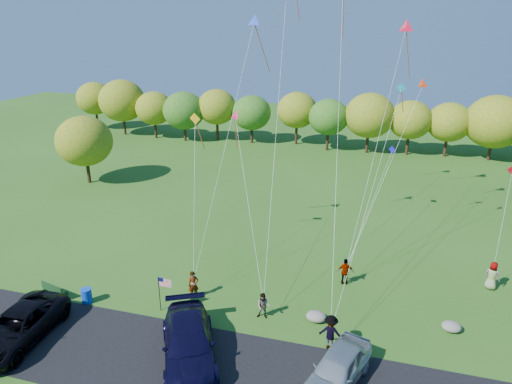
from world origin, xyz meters
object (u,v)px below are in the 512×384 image
flyer_c (331,332)px  trash_barrel (87,296)px  flyer_b (263,306)px  park_bench (53,290)px  minivan_dark (17,327)px  flyer_d (345,272)px  flyer_e (492,276)px  minivan_silver (337,369)px  minivan_navy (189,343)px  flyer_a (193,285)px

flyer_c → trash_barrel: 14.49m
flyer_b → park_bench: size_ratio=0.91×
minivan_dark → flyer_d: size_ratio=3.35×
flyer_e → park_bench: (-25.77, -8.30, -0.41)m
minivan_silver → flyer_d: flyer_d is taller
trash_barrel → minivan_navy: bearing=-19.8°
minivan_dark → flyer_c: size_ratio=3.11×
minivan_silver → flyer_c: size_ratio=2.52×
flyer_e → trash_barrel: size_ratio=2.01×
flyer_b → trash_barrel: size_ratio=1.71×
minivan_dark → trash_barrel: 4.23m
flyer_c → trash_barrel: flyer_c is taller
park_bench → flyer_b: bearing=19.9°
minivan_dark → minivan_silver: 16.46m
minivan_navy → trash_barrel: bearing=133.5°
park_bench → trash_barrel: size_ratio=1.88×
flyer_b → flyer_e: bearing=22.9°
flyer_d → trash_barrel: size_ratio=1.93×
flyer_a → flyer_e: size_ratio=0.96×
minivan_navy → flyer_a: minivan_navy is taller
flyer_b → flyer_e: flyer_e is taller
minivan_navy → flyer_b: (2.67, 4.25, -0.18)m
flyer_d → flyer_a: bearing=15.4°
flyer_d → minivan_navy: bearing=43.7°
flyer_b → park_bench: bearing=-178.0°
minivan_dark → flyer_a: flyer_a is taller
flyer_a → trash_barrel: flyer_a is taller
minivan_navy → park_bench: size_ratio=3.60×
minivan_dark → flyer_e: size_ratio=3.23×
flyer_d → minivan_silver: bearing=83.4°
minivan_navy → trash_barrel: 8.36m
minivan_silver → flyer_c: bearing=122.1°
flyer_e → flyer_a: bearing=40.9°
minivan_silver → park_bench: bearing=-170.0°
minivan_dark → flyer_a: size_ratio=3.38×
flyer_a → flyer_c: size_ratio=0.92×
minivan_dark → flyer_e: (24.79, 12.20, 0.03)m
flyer_a → flyer_e: bearing=-16.7°
flyer_a → trash_barrel: bearing=164.9°
flyer_b → flyer_e: (12.97, 6.78, 0.14)m
flyer_c → park_bench: bearing=3.1°
minivan_navy → minivan_dark: bearing=160.6°
park_bench → flyer_d: bearing=33.8°
minivan_silver → flyer_b: size_ratio=3.07×
minivan_navy → flyer_d: minivan_navy is taller
flyer_a → flyer_c: 8.85m
flyer_d → park_bench: flyer_d is taller
flyer_e → flyer_d: bearing=34.4°
park_bench → trash_barrel: park_bench is taller
flyer_d → trash_barrel: bearing=13.6°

